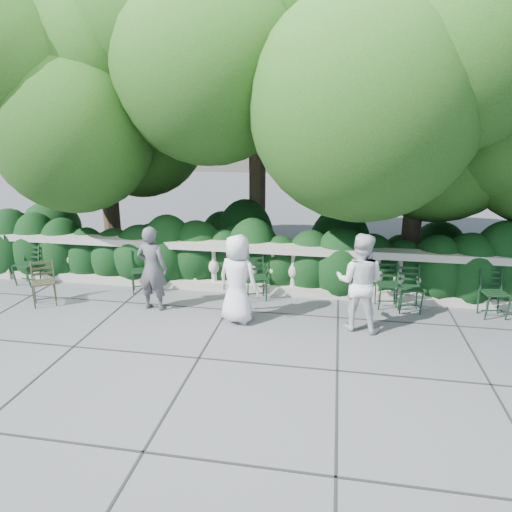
% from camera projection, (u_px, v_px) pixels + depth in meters
% --- Properties ---
extents(ground, '(90.00, 90.00, 0.00)m').
position_uv_depth(ground, '(245.00, 331.00, 7.53)').
color(ground, '#4E5055').
rests_on(ground, ground).
extents(balustrade, '(12.00, 0.44, 1.00)m').
position_uv_depth(balustrade, '(263.00, 269.00, 9.09)').
color(balustrade, '#9E998E').
rests_on(balustrade, ground).
extents(shrub_hedge, '(15.00, 2.60, 1.70)m').
position_uv_depth(shrub_hedge, '(271.00, 273.00, 10.36)').
color(shrub_hedge, black).
rests_on(shrub_hedge, ground).
extents(tree_canopy, '(15.04, 6.52, 6.78)m').
position_uv_depth(tree_canopy, '(308.00, 88.00, 9.29)').
color(tree_canopy, '#3F3023').
rests_on(tree_canopy, ground).
extents(chair_a, '(0.50, 0.53, 0.84)m').
position_uv_depth(chair_a, '(24.00, 287.00, 9.53)').
color(chair_a, black).
rests_on(chair_a, ground).
extents(chair_b, '(0.59, 0.61, 0.84)m').
position_uv_depth(chair_b, '(143.00, 294.00, 9.13)').
color(chair_b, black).
rests_on(chair_b, ground).
extents(chair_c, '(0.58, 0.60, 0.84)m').
position_uv_depth(chair_c, '(257.00, 302.00, 8.73)').
color(chair_c, black).
rests_on(chair_c, ground).
extents(chair_d, '(0.48, 0.52, 0.84)m').
position_uv_depth(chair_d, '(409.00, 314.00, 8.17)').
color(chair_d, black).
rests_on(chair_d, ground).
extents(chair_e, '(0.51, 0.54, 0.84)m').
position_uv_depth(chair_e, '(495.00, 320.00, 7.94)').
color(chair_e, black).
rests_on(chair_e, ground).
extents(chair_f, '(0.51, 0.54, 0.84)m').
position_uv_depth(chair_f, '(388.00, 310.00, 8.35)').
color(chair_f, black).
rests_on(chair_f, ground).
extents(chair_weathered, '(0.63, 0.64, 0.84)m').
position_uv_depth(chair_weathered, '(46.00, 307.00, 8.49)').
color(chair_weathered, black).
rests_on(chair_weathered, ground).
extents(person_businessman, '(0.87, 0.71, 1.54)m').
position_uv_depth(person_businessman, '(238.00, 279.00, 7.69)').
color(person_businessman, silver).
rests_on(person_businessman, ground).
extents(person_woman_grey, '(0.60, 0.42, 1.56)m').
position_uv_depth(person_woman_grey, '(152.00, 268.00, 8.21)').
color(person_woman_grey, '#47464C').
rests_on(person_woman_grey, ground).
extents(person_casual_man, '(0.91, 0.77, 1.63)m').
position_uv_depth(person_casual_man, '(360.00, 282.00, 7.41)').
color(person_casual_man, silver).
rests_on(person_casual_man, ground).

